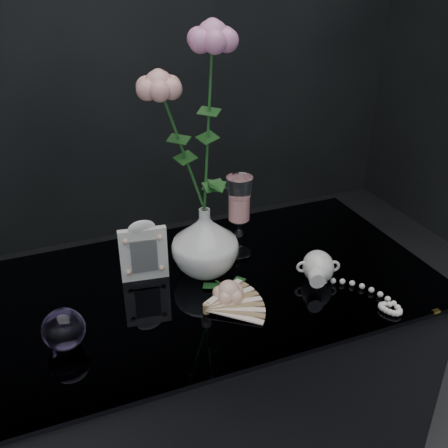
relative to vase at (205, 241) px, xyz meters
name	(u,v)px	position (x,y,z in m)	size (l,w,h in m)	color
table	(214,399)	(0.00, -0.05, -0.46)	(1.05, 0.58, 0.76)	black
vase	(205,241)	(0.00, 0.00, 0.00)	(0.16, 0.16, 0.17)	silver
wine_glass	(239,217)	(0.11, 0.04, 0.02)	(0.07, 0.07, 0.21)	white
picture_frame	(143,250)	(-0.14, 0.02, -0.01)	(0.12, 0.09, 0.16)	white
paperweight	(64,329)	(-0.35, -0.15, -0.04)	(0.08, 0.08, 0.08)	#866DB1
paper_fan	(206,307)	(-0.06, -0.15, -0.07)	(0.25, 0.20, 0.03)	#F9F4C7
loose_rose	(229,292)	(0.00, -0.14, -0.06)	(0.12, 0.15, 0.05)	#EFB19A
pearl_jar	(318,265)	(0.23, -0.13, -0.05)	(0.25, 0.26, 0.08)	silver
roses	(195,122)	(-0.02, 0.00, 0.29)	(0.20, 0.11, 0.46)	#DD958D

